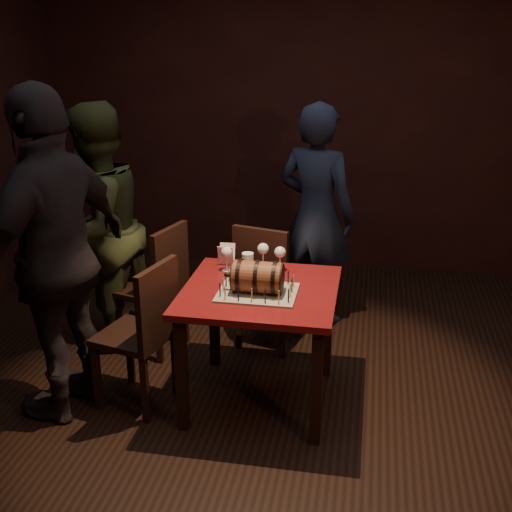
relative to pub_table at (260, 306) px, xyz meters
name	(u,v)px	position (x,y,z in m)	size (l,w,h in m)	color
room_shell	(267,182)	(0.04, -0.04, 0.76)	(5.04, 5.04, 2.80)	black
pub_table	(260,306)	(0.00, 0.00, 0.00)	(0.90, 0.90, 0.75)	#530D10
cake_board	(257,293)	(0.00, -0.07, 0.12)	(0.45, 0.35, 0.01)	gray
barrel_cake	(257,277)	(0.00, -0.07, 0.21)	(0.34, 0.20, 0.20)	brown
birthday_candles	(257,285)	(0.00, -0.07, 0.16)	(0.40, 0.30, 0.09)	#DCCE83
wine_glass_left	(227,253)	(-0.26, 0.24, 0.23)	(0.07, 0.07, 0.16)	silver
wine_glass_mid	(263,250)	(-0.04, 0.35, 0.23)	(0.07, 0.07, 0.16)	silver
wine_glass_right	(280,253)	(0.07, 0.30, 0.23)	(0.07, 0.07, 0.16)	silver
pint_of_ale	(248,265)	(-0.11, 0.18, 0.18)	(0.07, 0.07, 0.15)	silver
menu_card	(226,255)	(-0.28, 0.35, 0.17)	(0.10, 0.05, 0.13)	white
chair_back	(266,280)	(-0.08, 0.68, -0.12)	(0.49, 0.49, 0.93)	black
chair_left_rear	(159,282)	(-0.80, 0.51, -0.12)	(0.49, 0.49, 0.93)	black
chair_left_front	(145,327)	(-0.66, -0.17, -0.12)	(0.48, 0.48, 0.93)	black
person_back	(316,215)	(0.21, 1.24, 0.21)	(0.62, 0.41, 1.69)	#192033
person_left_rear	(97,230)	(-1.25, 0.55, 0.23)	(0.84, 0.66, 1.73)	#343B1D
person_left_front	(57,257)	(-1.12, -0.27, 0.33)	(1.14, 0.47, 1.94)	black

